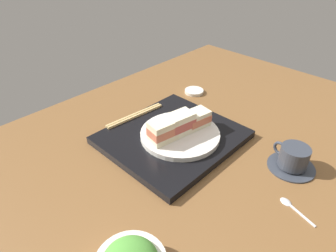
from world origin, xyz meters
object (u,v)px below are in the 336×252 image
(small_sauce_dish, at_px, (194,91))
(teaspoon, at_px, (290,204))
(sandwich_far, at_px, (163,131))
(chopsticks_pair, at_px, (135,115))
(sandwich_plate, at_px, (180,134))
(coffee_cup, at_px, (293,159))
(sandwich_near, at_px, (196,119))
(sandwich_middle, at_px, (180,123))

(small_sauce_dish, bearing_deg, teaspoon, 62.15)
(sandwich_far, distance_m, chopsticks_pair, 0.17)
(small_sauce_dish, bearing_deg, sandwich_plate, 32.33)
(coffee_cup, distance_m, teaspoon, 0.14)
(sandwich_near, distance_m, sandwich_far, 0.12)
(sandwich_middle, relative_size, teaspoon, 0.88)
(sandwich_far, xyz_separation_m, small_sauce_dish, (-0.32, -0.16, -0.06))
(sandwich_plate, xyz_separation_m, coffee_cup, (-0.12, 0.28, 0.00))
(small_sauce_dish, bearing_deg, chopsticks_pair, -1.33)
(chopsticks_pair, bearing_deg, sandwich_plate, 96.29)
(sandwich_plate, xyz_separation_m, sandwich_near, (-0.06, 0.01, 0.03))
(sandwich_middle, relative_size, sandwich_far, 1.00)
(sandwich_middle, distance_m, sandwich_far, 0.06)
(sandwich_plate, xyz_separation_m, teaspoon, (0.00, 0.34, -0.02))
(sandwich_near, distance_m, coffee_cup, 0.28)
(sandwich_plate, bearing_deg, sandwich_near, 170.41)
(sandwich_near, relative_size, coffee_cup, 0.66)
(sandwich_far, height_order, coffee_cup, sandwich_far)
(sandwich_near, relative_size, small_sauce_dish, 1.16)
(sandwich_near, distance_m, small_sauce_dish, 0.28)
(sandwich_plate, relative_size, small_sauce_dish, 3.25)
(sandwich_far, xyz_separation_m, coffee_cup, (-0.18, 0.29, -0.04))
(sandwich_near, bearing_deg, small_sauce_dish, -139.25)
(sandwich_plate, bearing_deg, small_sauce_dish, -147.67)
(sandwich_middle, xyz_separation_m, chopsticks_pair, (0.02, -0.17, -0.04))
(sandwich_near, height_order, small_sauce_dish, sandwich_near)
(coffee_cup, bearing_deg, chopsticks_pair, -72.68)
(sandwich_near, relative_size, sandwich_far, 0.99)
(sandwich_middle, bearing_deg, sandwich_near, 170.41)
(teaspoon, bearing_deg, small_sauce_dish, -117.85)
(sandwich_plate, xyz_separation_m, small_sauce_dish, (-0.26, -0.17, -0.02))
(teaspoon, bearing_deg, sandwich_near, -100.43)
(sandwich_near, bearing_deg, sandwich_middle, -9.59)
(sandwich_far, relative_size, coffee_cup, 0.67)
(sandwich_middle, xyz_separation_m, small_sauce_dish, (-0.26, -0.17, -0.06))
(sandwich_plate, relative_size, coffee_cup, 1.85)
(sandwich_near, height_order, sandwich_far, sandwich_far)
(sandwich_near, bearing_deg, sandwich_plate, -9.59)
(chopsticks_pair, bearing_deg, small_sauce_dish, 178.67)
(sandwich_middle, xyz_separation_m, sandwich_far, (0.06, -0.01, -0.00))
(small_sauce_dish, bearing_deg, coffee_cup, 72.26)
(sandwich_far, height_order, teaspoon, sandwich_far)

